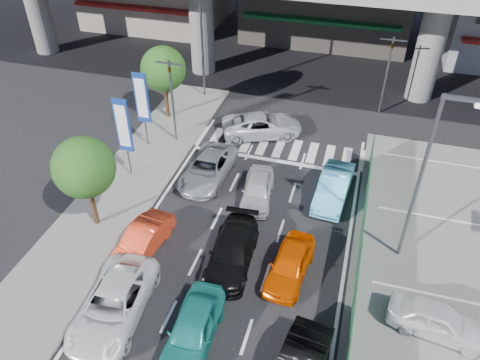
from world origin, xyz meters
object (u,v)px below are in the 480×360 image
(tree_far, at_px, (163,69))
(taxi_orange_left, at_px, (142,241))
(street_lamp_right, at_px, (427,170))
(tree_near, at_px, (84,168))
(taxi_orange_right, at_px, (290,264))
(sedan_white_front_mid, at_px, (257,189))
(wagon_silver_front_left, at_px, (208,168))
(crossing_wagon_silver, at_px, (262,125))
(sedan_white_mid_left, at_px, (114,304))
(taxi_teal_mid, at_px, (193,329))
(kei_truck_front_right, at_px, (334,187))
(signboard_far, at_px, (142,100))
(traffic_light_right, at_px, (390,57))
(signboard_near, at_px, (123,128))
(sedan_black_mid, at_px, (232,251))
(parked_sedan_white, at_px, (438,320))
(traffic_cone, at_px, (415,311))
(traffic_light_left, at_px, (171,81))
(street_lamp_left, at_px, (204,30))

(tree_far, bearing_deg, taxi_orange_left, -72.12)
(street_lamp_right, height_order, tree_near, street_lamp_right)
(taxi_orange_right, distance_m, sedan_white_front_mid, 5.22)
(wagon_silver_front_left, bearing_deg, crossing_wagon_silver, 73.72)
(sedan_white_mid_left, relative_size, crossing_wagon_silver, 1.01)
(tree_near, bearing_deg, taxi_orange_left, -18.62)
(taxi_teal_mid, height_order, kei_truck_front_right, same)
(tree_near, height_order, kei_truck_front_right, tree_near)
(tree_near, bearing_deg, signboard_far, 94.90)
(traffic_light_right, bearing_deg, sedan_white_mid_left, -115.05)
(signboard_near, bearing_deg, sedan_white_front_mid, 0.08)
(traffic_light_right, height_order, tree_near, traffic_light_right)
(traffic_light_right, xyz_separation_m, sedan_white_mid_left, (-9.11, -19.50, -3.25))
(sedan_black_mid, relative_size, parked_sedan_white, 1.21)
(signboard_near, bearing_deg, tree_far, 95.27)
(traffic_cone, bearing_deg, signboard_far, 151.50)
(street_lamp_right, xyz_separation_m, kei_truck_front_right, (-3.53, 3.19, -4.08))
(sedan_white_front_mid, distance_m, parked_sedan_white, 10.27)
(traffic_light_right, bearing_deg, traffic_light_left, -149.11)
(signboard_far, distance_m, taxi_orange_right, 12.85)
(taxi_teal_mid, bearing_deg, parked_sedan_white, 16.95)
(crossing_wagon_silver, bearing_deg, taxi_teal_mid, 161.41)
(tree_far, bearing_deg, crossing_wagon_silver, -3.32)
(sedan_white_front_mid, bearing_deg, taxi_teal_mid, -98.39)
(traffic_light_left, height_order, street_lamp_left, street_lamp_left)
(tree_near, relative_size, sedan_white_mid_left, 0.97)
(traffic_light_right, xyz_separation_m, crossing_wagon_silver, (-6.86, -4.87, -3.25))
(traffic_light_right, distance_m, sedan_white_front_mid, 12.76)
(sedan_black_mid, distance_m, wagon_silver_front_left, 6.29)
(wagon_silver_front_left, xyz_separation_m, crossing_wagon_silver, (1.72, 5.14, 0.04))
(taxi_teal_mid, distance_m, wagon_silver_front_left, 10.08)
(traffic_light_right, distance_m, street_lamp_left, 11.90)
(parked_sedan_white, bearing_deg, street_lamp_right, 26.73)
(traffic_light_left, bearing_deg, taxi_teal_mid, -64.94)
(sedan_black_mid, bearing_deg, tree_far, 121.49)
(tree_far, bearing_deg, sedan_white_front_mid, -40.02)
(wagon_silver_front_left, distance_m, traffic_cone, 12.46)
(tree_far, xyz_separation_m, wagon_silver_front_left, (4.72, -5.51, -2.74))
(traffic_light_right, height_order, crossing_wagon_silver, traffic_light_right)
(street_lamp_right, bearing_deg, tree_near, -171.97)
(parked_sedan_white, bearing_deg, sedan_white_mid_left, 111.14)
(traffic_light_right, xyz_separation_m, wagon_silver_front_left, (-8.58, -10.01, -3.29))
(tree_far, distance_m, parked_sedan_white, 20.52)
(taxi_orange_right, xyz_separation_m, sedan_white_front_mid, (-2.60, 4.52, -0.01))
(tree_far, bearing_deg, traffic_light_left, -57.38)
(sedan_black_mid, bearing_deg, traffic_cone, -9.45)
(signboard_far, bearing_deg, traffic_cone, -28.50)
(sedan_white_mid_left, bearing_deg, parked_sedan_white, 8.12)
(sedan_white_mid_left, xyz_separation_m, parked_sedan_white, (12.04, 2.73, 0.00))
(tree_far, relative_size, sedan_white_mid_left, 0.97)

